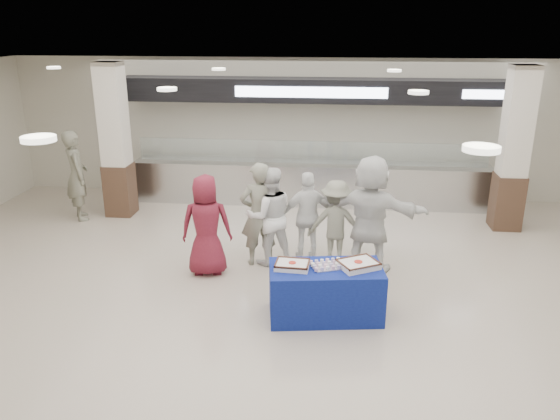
# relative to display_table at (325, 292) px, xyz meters

# --- Properties ---
(ground) EXTENTS (14.00, 14.00, 0.00)m
(ground) POSITION_rel_display_table_xyz_m (-0.49, -0.29, -0.38)
(ground) COLOR #BFB4A3
(ground) RESTS_ON ground
(serving_line) EXTENTS (8.70, 0.85, 2.80)m
(serving_line) POSITION_rel_display_table_xyz_m (-0.49, 5.11, 0.78)
(serving_line) COLOR silver
(serving_line) RESTS_ON ground
(column_left) EXTENTS (0.55, 0.55, 3.20)m
(column_left) POSITION_rel_display_table_xyz_m (-4.49, 3.91, 1.15)
(column_left) COLOR #3B261A
(column_left) RESTS_ON ground
(column_right) EXTENTS (0.55, 0.55, 3.20)m
(column_right) POSITION_rel_display_table_xyz_m (3.51, 3.91, 1.15)
(column_right) COLOR #3B261A
(column_right) RESTS_ON ground
(display_table) EXTENTS (1.65, 1.00, 0.75)m
(display_table) POSITION_rel_display_table_xyz_m (0.00, 0.00, 0.00)
(display_table) COLOR navy
(display_table) RESTS_ON ground
(sheet_cake_left) EXTENTS (0.48, 0.38, 0.10)m
(sheet_cake_left) POSITION_rel_display_table_xyz_m (-0.46, -0.05, 0.42)
(sheet_cake_left) COLOR white
(sheet_cake_left) RESTS_ON display_table
(sheet_cake_right) EXTENTS (0.64, 0.60, 0.10)m
(sheet_cake_right) POSITION_rel_display_table_xyz_m (0.44, 0.05, 0.43)
(sheet_cake_right) COLOR white
(sheet_cake_right) RESTS_ON display_table
(cupcake_tray) EXTENTS (0.48, 0.42, 0.07)m
(cupcake_tray) POSITION_rel_display_table_xyz_m (0.02, 0.02, 0.41)
(cupcake_tray) COLOR silver
(cupcake_tray) RESTS_ON display_table
(civilian_maroon) EXTENTS (0.89, 0.65, 1.68)m
(civilian_maroon) POSITION_rel_display_table_xyz_m (-1.96, 1.21, 0.46)
(civilian_maroon) COLOR maroon
(civilian_maroon) RESTS_ON ground
(soldier_a) EXTENTS (0.76, 0.63, 1.78)m
(soldier_a) POSITION_rel_display_table_xyz_m (-1.17, 1.69, 0.52)
(soldier_a) COLOR slate
(soldier_a) RESTS_ON ground
(chef_tall) EXTENTS (0.99, 0.88, 1.70)m
(chef_tall) POSITION_rel_display_table_xyz_m (-1.00, 1.73, 0.47)
(chef_tall) COLOR white
(chef_tall) RESTS_ON ground
(chef_short) EXTENTS (0.99, 0.58, 1.58)m
(chef_short) POSITION_rel_display_table_xyz_m (-0.35, 1.93, 0.42)
(chef_short) COLOR white
(chef_short) RESTS_ON ground
(soldier_b) EXTENTS (0.97, 0.57, 1.48)m
(soldier_b) POSITION_rel_display_table_xyz_m (0.12, 1.80, 0.37)
(soldier_b) COLOR slate
(soldier_b) RESTS_ON ground
(civilian_white) EXTENTS (1.91, 0.98, 1.97)m
(civilian_white) POSITION_rel_display_table_xyz_m (0.67, 1.62, 0.61)
(civilian_white) COLOR white
(civilian_white) RESTS_ON ground
(soldier_bg) EXTENTS (0.75, 0.82, 1.88)m
(soldier_bg) POSITION_rel_display_table_xyz_m (-5.24, 3.55, 0.56)
(soldier_bg) COLOR slate
(soldier_bg) RESTS_ON ground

